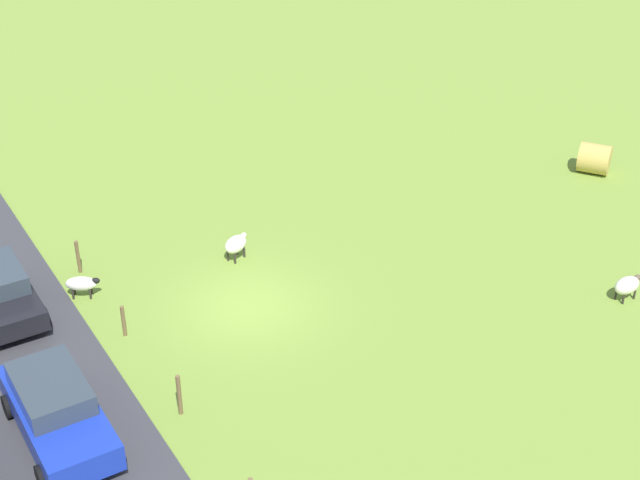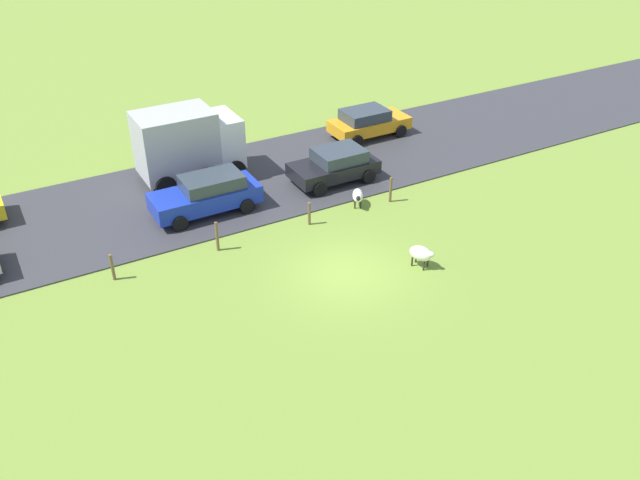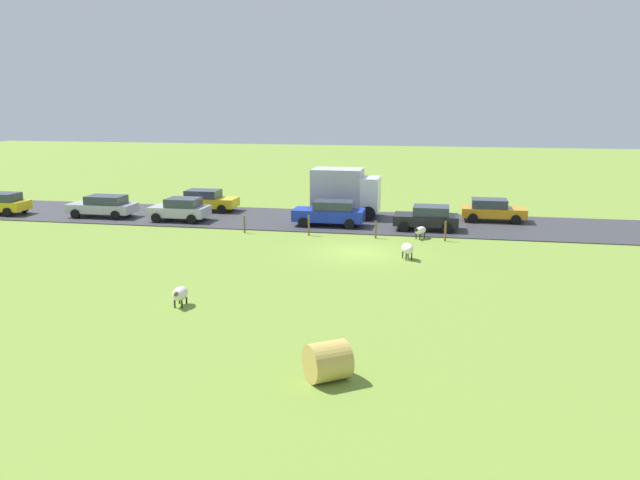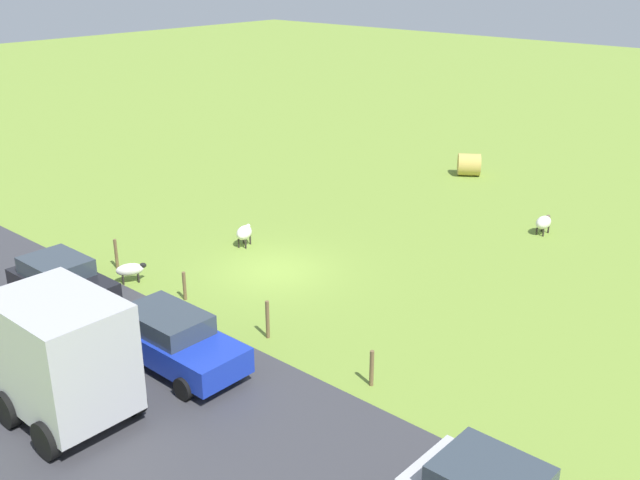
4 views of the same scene
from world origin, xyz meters
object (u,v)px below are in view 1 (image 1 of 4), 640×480
object	(u,v)px
sheep_0	(236,244)
car_1	(56,409)
sheep_2	(82,284)
hay_bale_0	(594,159)
sheep_3	(627,285)

from	to	relation	value
sheep_0	car_1	world-z (taller)	car_1
sheep_2	hay_bale_0	distance (m)	20.23
hay_bale_0	car_1	distance (m)	23.10
sheep_2	car_1	world-z (taller)	car_1
sheep_0	car_1	xyz separation A→B (m)	(7.77, 5.42, 0.34)
hay_bale_0	sheep_0	bearing A→B (deg)	-5.56
sheep_2	hay_bale_0	world-z (taller)	hay_bale_0
sheep_3	car_1	distance (m)	17.39
car_1	sheep_0	bearing A→B (deg)	-145.09
hay_bale_0	car_1	xyz separation A→B (m)	(22.75, 3.96, 0.32)
sheep_2	car_1	distance (m)	6.45
car_1	hay_bale_0	bearing A→B (deg)	-170.12
sheep_0	car_1	size ratio (longest dim) A/B	0.23
sheep_0	hay_bale_0	world-z (taller)	hay_bale_0
sheep_2	car_1	size ratio (longest dim) A/B	0.24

